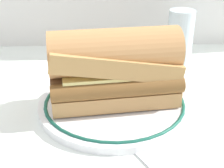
% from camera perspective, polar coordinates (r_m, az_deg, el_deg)
% --- Properties ---
extents(ground_plane, '(1.50, 1.50, 0.00)m').
position_cam_1_polar(ground_plane, '(0.55, -1.99, -4.21)').
color(ground_plane, white).
extents(plate, '(0.26, 0.26, 0.01)m').
position_cam_1_polar(plate, '(0.55, 0.00, -3.47)').
color(plate, white).
rests_on(plate, ground_plane).
extents(sausage_sandwich, '(0.22, 0.13, 0.13)m').
position_cam_1_polar(sausage_sandwich, '(0.52, 0.00, 3.13)').
color(sausage_sandwich, tan).
rests_on(sausage_sandwich, plate).
extents(drinking_glass, '(0.06, 0.06, 0.12)m').
position_cam_1_polar(drinking_glass, '(0.74, 11.81, 7.76)').
color(drinking_glass, silver).
rests_on(drinking_glass, ground_plane).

